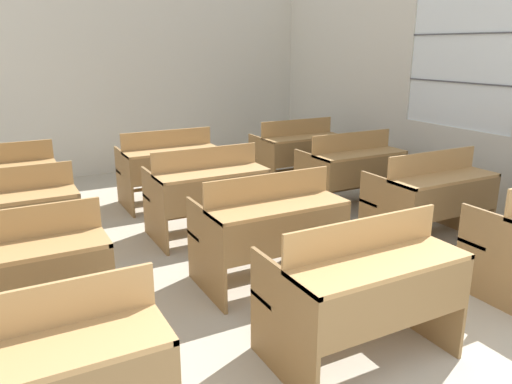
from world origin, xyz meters
TOP-DOWN VIEW (x-y plane):
  - wall_back at (0.00, 7.38)m, footprint 6.11×0.06m
  - wall_right_with_window at (3.02, 3.68)m, footprint 0.06×7.35m
  - bench_front_left at (-1.84, 1.69)m, footprint 1.14×0.74m
  - bench_front_center at (0.03, 1.71)m, footprint 1.14×0.74m
  - bench_second_left at (-1.84, 2.91)m, footprint 1.14×0.74m
  - bench_second_center at (0.06, 2.92)m, footprint 1.14×0.74m
  - bench_second_right at (1.92, 2.93)m, footprint 1.14×0.74m
  - bench_third_left at (-1.84, 4.16)m, footprint 1.14×0.74m
  - bench_third_center at (0.02, 4.16)m, footprint 1.14×0.74m
  - bench_third_right at (1.92, 4.18)m, footprint 1.14×0.74m
  - bench_back_left at (-1.86, 5.39)m, footprint 1.14×0.74m
  - bench_back_center at (0.03, 5.39)m, footprint 1.14×0.74m
  - bench_back_right at (1.92, 5.40)m, footprint 1.14×0.74m
  - wastepaper_bin at (2.69, 6.24)m, footprint 0.30×0.30m

SIDE VIEW (x-z plane):
  - wastepaper_bin at x=2.69m, z-range 0.00..0.33m
  - bench_front_left at x=-1.84m, z-range 0.02..0.95m
  - bench_front_center at x=0.03m, z-range 0.02..0.95m
  - bench_second_left at x=-1.84m, z-range 0.02..0.95m
  - bench_second_center at x=0.06m, z-range 0.02..0.95m
  - bench_second_right at x=1.92m, z-range 0.02..0.95m
  - bench_third_left at x=-1.84m, z-range 0.02..0.95m
  - bench_third_center at x=0.02m, z-range 0.02..0.95m
  - bench_third_right at x=1.92m, z-range 0.02..0.95m
  - bench_back_left at x=-1.86m, z-range 0.02..0.95m
  - bench_back_center at x=0.03m, z-range 0.02..0.95m
  - bench_back_right at x=1.92m, z-range 0.02..0.95m
  - wall_right_with_window at x=3.02m, z-range -0.02..3.01m
  - wall_back at x=0.00m, z-range 0.00..3.03m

